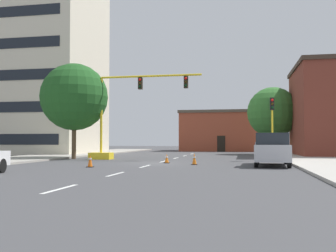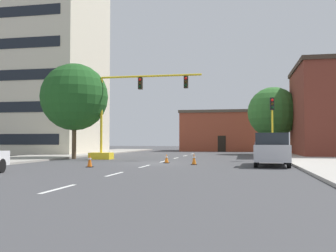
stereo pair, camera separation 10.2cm
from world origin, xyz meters
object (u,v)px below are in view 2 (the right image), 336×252
Objects in this scene: traffic_cone_roadside_b at (90,161)px; traffic_light_pole_right at (272,114)px; traffic_cone_roadside_a at (167,158)px; pickup_truck_silver at (272,150)px; tree_right_far at (273,112)px; tree_left_near at (74,97)px; traffic_cone_roadside_c at (194,159)px; traffic_signal_gantry at (115,132)px.

traffic_light_pole_right is at bearing 40.04° from traffic_cone_roadside_b.
traffic_cone_roadside_a is 6.00m from traffic_cone_roadside_b.
traffic_light_pole_right reaches higher than traffic_cone_roadside_b.
traffic_cone_roadside_b is at bearing -162.71° from pickup_truck_silver.
tree_right_far is 11.69× the size of traffic_cone_roadside_a.
tree_left_near is 10.72× the size of traffic_cone_roadside_c.
tree_left_near is at bearing 153.31° from traffic_cone_roadside_a.
traffic_cone_roadside_a is at bearing -114.24° from tree_right_far.
traffic_light_pole_right is 6.29× the size of traffic_cone_roadside_b.
pickup_truck_silver is (-0.48, -5.91, -2.55)m from traffic_light_pole_right.
traffic_signal_gantry is 13.44m from pickup_truck_silver.
traffic_cone_roadside_a is (-6.84, 1.59, -0.66)m from pickup_truck_silver.
tree_left_near reaches higher than traffic_cone_roadside_b.
traffic_light_pole_right is at bearing -94.57° from tree_right_far.
tree_left_near reaches higher than traffic_signal_gantry.
tree_left_near is at bearing 151.65° from traffic_cone_roadside_c.
traffic_cone_roadside_b is at bearing -126.49° from traffic_cone_roadside_a.
traffic_light_pole_right is at bearing -0.36° from tree_left_near.
traffic_cone_roadside_a is at bearing -39.82° from traffic_signal_gantry.
traffic_light_pole_right is at bearing 30.56° from traffic_cone_roadside_a.
tree_left_near is (-16.11, 0.10, 1.66)m from traffic_light_pole_right.
traffic_signal_gantry is 12.08× the size of traffic_cone_roadside_b.
traffic_cone_roadside_b is at bearing -116.99° from tree_right_far.
traffic_cone_roadside_c is at bearing 178.23° from pickup_truck_silver.
traffic_signal_gantry is 1.92× the size of traffic_light_pole_right.
traffic_cone_roadside_b is 6.58m from traffic_cone_roadside_c.
traffic_signal_gantry is 1.67× the size of pickup_truck_silver.
traffic_signal_gantry is at bearing 141.52° from traffic_cone_roadside_c.
traffic_cone_roadside_c is (2.07, -1.44, 0.05)m from traffic_cone_roadside_a.
tree_right_far reaches higher than traffic_cone_roadside_c.
traffic_signal_gantry reaches higher than traffic_cone_roadside_c.
tree_right_far is at bearing 65.76° from traffic_cone_roadside_a.
traffic_cone_roadside_b is at bearing -80.09° from traffic_signal_gantry.
traffic_signal_gantry is 9.46m from traffic_cone_roadside_b.
tree_left_near is at bearing 119.47° from traffic_cone_roadside_b.
traffic_cone_roadside_c is (7.23, -5.75, -1.89)m from traffic_signal_gantry.
pickup_truck_silver reaches higher than traffic_cone_roadside_a.
traffic_light_pole_right is at bearing 47.64° from traffic_cone_roadside_c.
traffic_cone_roadside_b is (1.60, -9.14, -1.88)m from traffic_signal_gantry.
pickup_truck_silver is at bearing -13.06° from traffic_cone_roadside_a.
pickup_truck_silver is 4.82m from traffic_cone_roadside_c.
traffic_signal_gantry reaches higher than traffic_cone_roadside_a.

